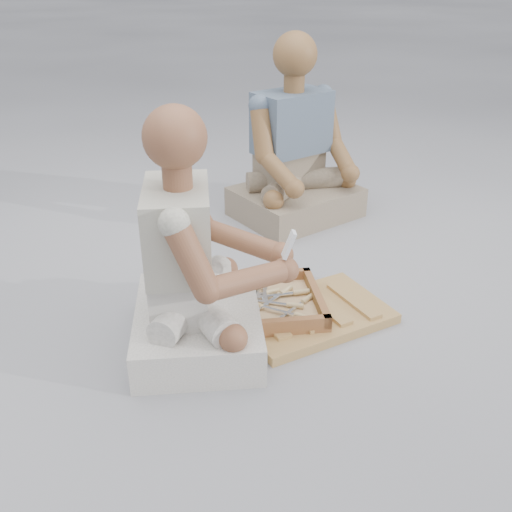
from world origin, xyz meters
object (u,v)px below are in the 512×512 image
object	(u,v)px
craftsman	(194,272)
tool_tray	(259,304)
companion	(295,159)
carved_panel	(312,315)

from	to	relation	value
craftsman	tool_tray	bearing A→B (deg)	120.13
craftsman	companion	bearing A→B (deg)	154.75
tool_tray	craftsman	bearing A→B (deg)	-164.59
carved_panel	tool_tray	distance (m)	0.22
carved_panel	companion	size ratio (longest dim) A/B	0.60
carved_panel	tool_tray	world-z (taller)	tool_tray
craftsman	carved_panel	bearing A→B (deg)	103.70
carved_panel	craftsman	bearing A→B (deg)	178.97
carved_panel	craftsman	size ratio (longest dim) A/B	0.66
carved_panel	craftsman	world-z (taller)	craftsman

